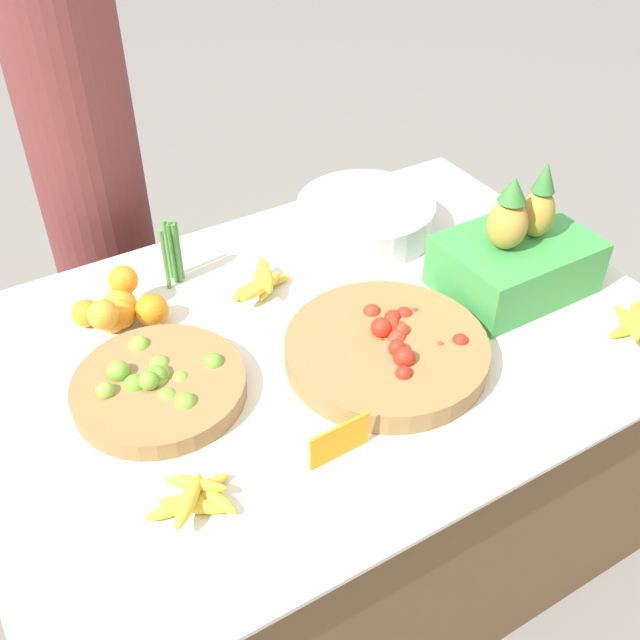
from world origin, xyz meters
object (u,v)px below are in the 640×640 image
Objects in this scene: metal_bowl at (365,217)px; vendor_person at (94,199)px; tomato_basket at (387,349)px; lime_bowl at (159,386)px; price_sign at (340,441)px; produce_crate at (516,256)px.

metal_bowl is 0.24× the size of vendor_person.
lime_bowl is at bearing 162.09° from tomato_basket.
tomato_basket is 0.32m from price_sign.
vendor_person is at bearing 81.10° from lime_bowl.
lime_bowl is at bearing -156.93° from metal_bowl.
lime_bowl is 0.81× the size of tomato_basket.
price_sign reaches higher than lime_bowl.
lime_bowl is 0.53m from tomato_basket.
vendor_person is at bearing 108.36° from tomato_basket.
metal_bowl is (0.77, 0.33, 0.02)m from lime_bowl.
vendor_person reaches higher than tomato_basket.
metal_bowl is at bearing 23.07° from lime_bowl.
produce_crate is (0.95, -0.10, 0.07)m from lime_bowl.
lime_bowl is 0.96m from produce_crate.
metal_bowl reaches higher than lime_bowl.
tomato_basket is 1.27× the size of produce_crate.
price_sign is at bearing -127.22° from metal_bowl.
price_sign is at bearing -142.63° from tomato_basket.
vendor_person is (-0.62, 0.59, -0.05)m from metal_bowl.
price_sign is 0.75m from produce_crate.
vendor_person reaches higher than lime_bowl.
price_sign is at bearing -159.78° from produce_crate.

